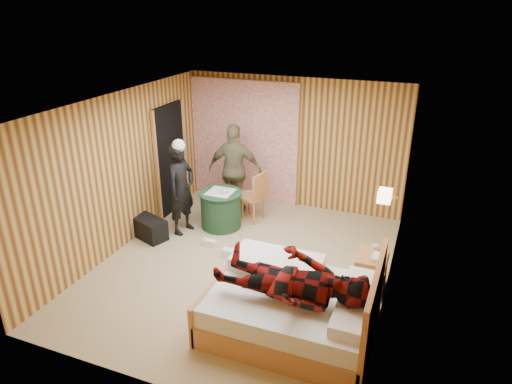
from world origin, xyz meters
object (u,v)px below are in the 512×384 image
at_px(woman_standing, 182,189).
at_px(man_on_bed, 292,271).
at_px(nightstand, 371,271).
at_px(chair_far, 233,186).
at_px(wall_lamp, 385,196).
at_px(bed, 294,307).
at_px(duffel_bag, 149,228).
at_px(round_table, 221,209).
at_px(man_at_table, 235,170).
at_px(chair_near, 255,193).

bearing_deg(woman_standing, man_on_bed, -117.60).
xyz_separation_m(nightstand, chair_far, (-2.80, 1.59, 0.26)).
xyz_separation_m(wall_lamp, nightstand, (-0.04, -0.35, -1.02)).
height_order(bed, duffel_bag, bed).
xyz_separation_m(round_table, chair_far, (-0.03, 0.61, 0.20)).
height_order(wall_lamp, bed, wall_lamp).
bearing_deg(duffel_bag, chair_far, 77.52).
relative_size(bed, woman_standing, 1.24).
bearing_deg(round_table, duffel_bag, -138.86).
bearing_deg(woman_standing, man_at_table, -17.21).
bearing_deg(nightstand, chair_far, 150.43).
height_order(nightstand, duffel_bag, nightstand).
bearing_deg(round_table, woman_standing, -143.07).
height_order(man_at_table, man_on_bed, man_on_bed).
bearing_deg(chair_near, wall_lamp, 78.17).
bearing_deg(woman_standing, chair_near, -39.61).
distance_m(nightstand, duffel_bag, 3.73).
bearing_deg(wall_lamp, chair_far, 156.46).
bearing_deg(nightstand, man_on_bed, -117.43).
height_order(wall_lamp, chair_near, wall_lamp).
xyz_separation_m(round_table, woman_standing, (-0.54, -0.40, 0.46)).
bearing_deg(woman_standing, wall_lamp, -83.91).
distance_m(round_table, duffel_bag, 1.28).
height_order(bed, man_on_bed, man_on_bed).
relative_size(chair_far, man_at_table, 0.54).
height_order(round_table, man_on_bed, man_on_bed).
xyz_separation_m(nightstand, duffel_bag, (-3.73, 0.15, -0.11)).
xyz_separation_m(round_table, chair_near, (0.47, 0.46, 0.20)).
bearing_deg(chair_far, round_table, -109.07).
relative_size(nightstand, chair_near, 0.61).
xyz_separation_m(bed, chair_near, (-1.54, 2.62, 0.23)).
bearing_deg(bed, wall_lamp, 62.45).
xyz_separation_m(nightstand, man_at_table, (-2.77, 1.62, 0.58)).
distance_m(bed, round_table, 2.96).
bearing_deg(round_table, chair_far, 92.89).
relative_size(bed, nightstand, 3.49).
bearing_deg(man_on_bed, round_table, 130.52).
bearing_deg(chair_near, bed, 43.64).
bearing_deg(round_table, chair_near, 43.87).
relative_size(bed, round_table, 2.61).
relative_size(bed, chair_near, 2.13).
bearing_deg(wall_lamp, chair_near, 155.05).
bearing_deg(chair_near, woman_standing, -36.51).
relative_size(nightstand, round_table, 0.75).
bearing_deg(bed, man_on_bed, -83.89).
bearing_deg(wall_lamp, woman_standing, 176.06).
relative_size(chair_far, man_on_bed, 0.53).
height_order(round_table, duffel_bag, round_table).
relative_size(bed, duffel_bag, 3.15).
bearing_deg(bed, woman_standing, 145.43).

